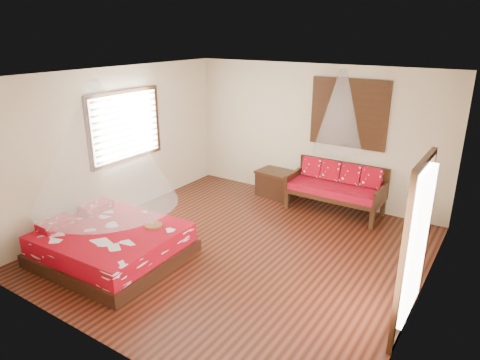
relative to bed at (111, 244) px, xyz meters
name	(u,v)px	position (x,y,z in m)	size (l,w,h in m)	color
room	(240,168)	(1.52, 1.36, 1.15)	(5.54, 5.54, 2.84)	black
bed	(111,244)	(0.00, 0.00, 0.00)	(2.13, 1.95, 0.64)	black
daybed	(337,186)	(2.23, 3.74, 0.27)	(1.84, 0.82, 0.96)	black
storage_chest	(277,183)	(0.86, 3.81, 0.03)	(0.87, 0.67, 0.56)	black
shutter_panel	(349,113)	(2.23, 4.07, 1.65)	(1.52, 0.06, 1.32)	black
window_left	(126,126)	(-1.19, 1.56, 1.45)	(0.10, 1.74, 1.34)	black
glazed_door	(412,250)	(4.23, 0.76, 0.82)	(0.08, 1.02, 2.16)	black
wine_tray	(153,223)	(0.49, 0.46, 0.31)	(0.28, 0.28, 0.22)	brown
mosquito_net_main	(101,145)	(0.02, 0.00, 1.60)	(2.12, 2.12, 1.80)	white
mosquito_net_daybed	(340,112)	(2.23, 3.61, 1.75)	(0.91, 0.91, 1.50)	white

